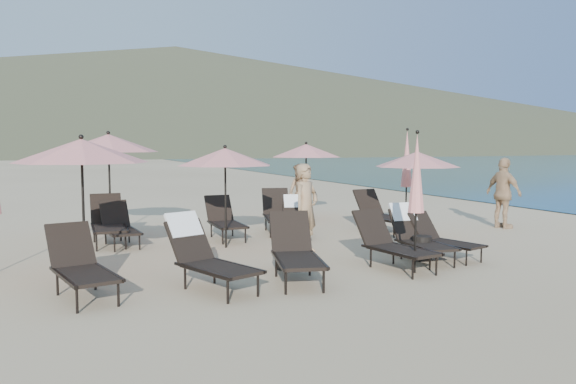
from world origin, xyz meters
name	(u,v)px	position (x,y,z in m)	size (l,w,h in m)	color
ground	(364,270)	(0.00, 0.00, 0.00)	(800.00, 800.00, 0.00)	#D6BA8C
volcanic_headland	(196,100)	(71.37, 302.62, 26.49)	(690.00, 690.00, 55.00)	brown
lounger_0	(81,265)	(-4.67, 0.11, 0.47)	(1.00, 1.84, 1.00)	black
lounger_1	(206,254)	(-2.89, -0.14, 0.53)	(1.21, 1.90, 1.12)	black
lounger_2	(296,250)	(-1.41, -0.21, 0.49)	(1.13, 1.93, 1.05)	black
lounger_3	(392,243)	(0.52, -0.09, 0.46)	(0.89, 1.79, 0.99)	black
lounger_4	(417,234)	(1.38, 0.36, 0.50)	(0.75, 1.71, 1.04)	black
lounger_5	(443,238)	(1.92, 0.28, 0.40)	(0.92, 1.58, 0.85)	black
lounger_6	(108,222)	(-3.89, 4.49, 0.50)	(0.76, 1.86, 1.06)	black
lounger_7	(119,225)	(-3.68, 4.18, 0.44)	(0.75, 1.67, 0.93)	black
lounger_8	(225,219)	(-1.30, 4.16, 0.45)	(0.68, 1.69, 0.96)	black
lounger_9	(278,212)	(0.22, 4.56, 0.49)	(1.15, 1.95, 1.05)	black
lounger_10	(296,217)	(0.41, 3.90, 0.45)	(0.97, 1.61, 0.95)	black
lounger_11	(382,213)	(2.59, 3.51, 0.48)	(0.84, 1.85, 1.03)	black
umbrella_open_0	(82,151)	(-4.54, 1.55, 2.10)	(2.20, 2.20, 2.37)	black
umbrella_open_1	(225,157)	(-1.62, 3.00, 1.94)	(2.04, 2.04, 2.19)	black
umbrella_open_2	(417,159)	(2.78, 2.34, 1.86)	(1.95, 1.95, 2.10)	black
umbrella_open_3	(109,143)	(-3.73, 5.62, 2.23)	(2.34, 2.34, 2.52)	black
umbrella_open_4	(306,151)	(1.94, 6.62, 2.01)	(2.12, 2.12, 2.28)	black
umbrella_closed_0	(417,174)	(0.68, -0.54, 1.70)	(0.29, 0.29, 2.45)	black
umbrella_closed_1	(407,159)	(3.33, 3.53, 1.82)	(0.31, 0.31, 2.62)	black
side_table_0	(287,256)	(-1.21, 0.60, 0.23)	(0.38, 0.38, 0.46)	black
side_table_1	(422,248)	(1.45, 0.29, 0.23)	(0.37, 0.37, 0.46)	black
beachgoer_a	(306,208)	(-0.25, 1.89, 0.91)	(0.66, 0.43, 1.81)	#9D7A55
beachgoer_b	(300,193)	(1.47, 6.03, 0.82)	(0.80, 0.62, 1.65)	#98714E
beachgoer_c	(504,193)	(5.90, 2.83, 0.93)	(1.09, 0.45, 1.86)	tan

